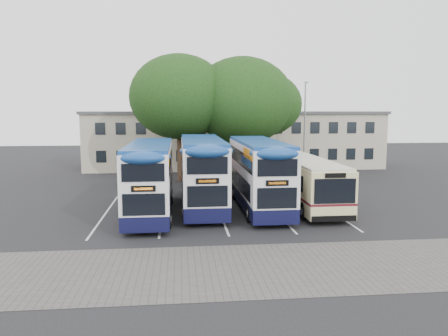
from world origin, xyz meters
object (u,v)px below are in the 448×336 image
Objects in this scene: tree_right at (264,104)px; bus_dd_left at (150,175)px; lamp_post at (305,123)px; bus_dd_mid at (202,170)px; bus_dd_right at (259,171)px; tree_left at (179,97)px; bus_single at (306,180)px; tree_mid at (242,101)px.

tree_right is 17.30m from bus_dd_left.
lamp_post is 0.84× the size of bus_dd_mid.
bus_dd_right is (3.59, -0.78, -0.05)m from bus_dd_mid.
bus_dd_mid is 1.02× the size of bus_dd_right.
bus_dd_right is at bearing -66.72° from tree_left.
tree_left is 1.07× the size of bus_single.
tree_right is 13.43m from bus_single.
tree_mid is (-6.53, -2.56, 2.06)m from lamp_post.
bus_dd_right is at bearing 7.04° from bus_dd_left.
bus_dd_right is at bearing -93.02° from tree_mid.
lamp_post is 0.82× the size of tree_mid.
bus_dd_mid is at bearing -128.34° from lamp_post.
bus_dd_left is (-1.82, -12.42, -5.08)m from tree_left.
tree_right is at bearing -160.83° from lamp_post.
bus_dd_right is at bearing -102.28° from tree_right.
tree_left is 1.06× the size of bus_dd_right.
tree_left reaches higher than bus_dd_mid.
lamp_post is 12.67m from tree_left.
bus_dd_left is 3.60m from bus_dd_mid.
lamp_post is 0.87× the size of bus_dd_left.
bus_single is at bearing -87.84° from tree_right.
bus_dd_mid is at bearing -117.89° from tree_right.
bus_single is (6.85, -0.36, -0.71)m from bus_dd_mid.
bus_dd_mid is (-4.21, -11.01, -4.67)m from tree_mid.
bus_dd_right reaches higher than bus_single.
tree_mid is at bearing -158.60° from lamp_post.
bus_dd_right is at bearing -12.34° from bus_dd_mid.
tree_right is (7.77, 1.26, -0.62)m from tree_left.
bus_single is at bearing -53.53° from tree_left.
lamp_post is 0.92× the size of tree_right.
tree_mid reaches higher than bus_dd_mid.
bus_dd_right is 1.01× the size of bus_single.
bus_single is at bearing -105.58° from lamp_post.
bus_dd_left reaches higher than bus_single.
tree_right is (2.17, 1.04, -0.29)m from tree_mid.
lamp_post reaches higher than bus_dd_right.
tree_left reaches higher than bus_dd_right.
tree_right is (-4.35, -1.51, 1.77)m from lamp_post.
tree_left reaches higher than tree_right.
bus_dd_mid reaches higher than bus_dd_right.
bus_dd_mid is 1.03× the size of bus_single.
tree_mid reaches higher than bus_dd_right.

